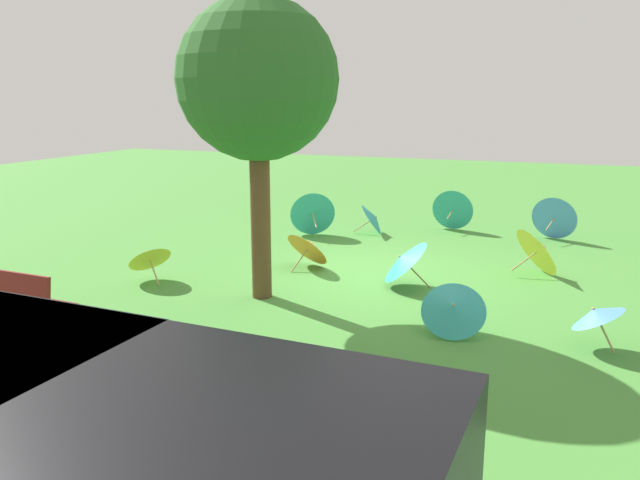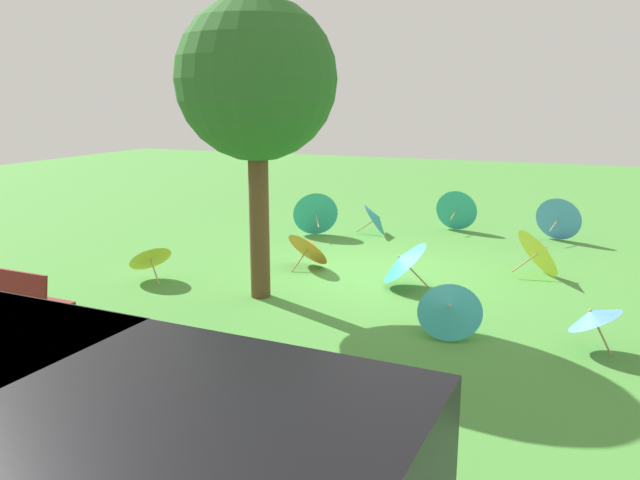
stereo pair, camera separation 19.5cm
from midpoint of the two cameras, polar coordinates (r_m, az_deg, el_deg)
The scene contains 13 objects.
ground at distance 10.49m, azimuth 4.25°, elevation -3.11°, with size 40.00×40.00×0.00m, color #478C38.
park_bench at distance 8.50m, azimuth -26.77°, elevation -5.05°, with size 1.62×0.55×0.90m.
shade_tree at distance 8.93m, azimuth -6.26°, elevation 13.97°, with size 2.23×2.23×4.21m.
parasol_teal_0 at distance 9.73m, azimuth 6.88°, elevation -1.75°, with size 0.96×1.05×0.79m.
parasol_teal_1 at distance 13.50m, azimuth 4.45°, elevation 1.96°, with size 0.78×0.87×0.69m.
parasol_blue_0 at distance 13.83m, azimuth 20.03°, elevation 1.99°, with size 0.98×0.93×0.92m.
parasol_teal_2 at distance 14.24m, azimuth 11.52°, elevation 2.77°, with size 0.91×0.79×0.91m.
parasol_orange_0 at distance 10.77m, azimuth -1.47°, elevation -0.57°, with size 0.99×0.93×0.72m.
parasol_teal_3 at distance 7.89m, azimuth 11.22°, elevation -6.02°, with size 0.88×0.79×0.68m.
parasol_teal_6 at distance 13.38m, azimuth -1.12°, elevation 2.49°, with size 1.01×1.02×0.95m.
parasol_yellow_1 at distance 10.37m, azimuth -15.69°, elevation -1.38°, with size 0.87×0.89×0.69m.
parasol_yellow_2 at distance 10.90m, azimuth 18.71°, elevation -0.81°, with size 1.06×1.14×0.87m.
parasol_blue_1 at distance 7.92m, azimuth 22.89°, elevation -6.16°, with size 0.68×0.70×0.64m.
Camera 1 is at (-2.84, 9.69, 2.87)m, focal length 35.59 mm.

